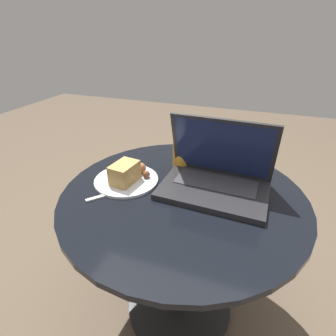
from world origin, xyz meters
name	(u,v)px	position (x,y,z in m)	size (l,w,h in m)	color
ground_plane	(179,304)	(0.00, 0.00, 0.00)	(6.00, 6.00, 0.00)	brown
table	(182,227)	(0.00, 0.00, 0.42)	(0.76, 0.76, 0.56)	black
napkin	(127,177)	(-0.21, 0.03, 0.56)	(0.16, 0.12, 0.00)	white
laptop	(216,176)	(0.09, 0.06, 0.61)	(0.34, 0.23, 0.23)	#232326
beer_glass	(183,143)	(-0.05, 0.16, 0.65)	(0.07, 0.07, 0.18)	gold
snack_plate	(127,176)	(-0.19, 0.00, 0.58)	(0.21, 0.21, 0.07)	silver
fork	(122,191)	(-0.18, -0.06, 0.56)	(0.14, 0.16, 0.00)	silver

